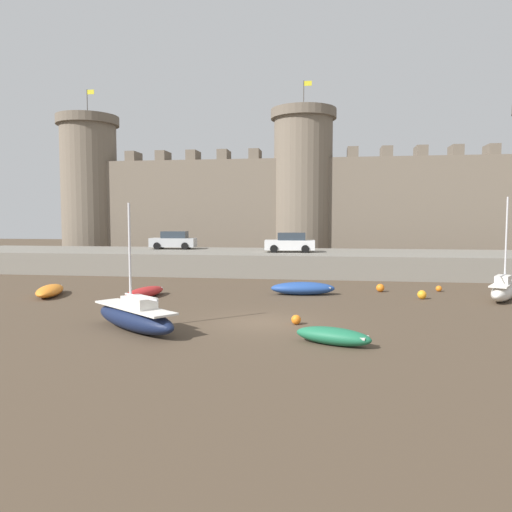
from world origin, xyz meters
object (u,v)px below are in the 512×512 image
object	(u,v)px
rowboat_foreground_left	(303,288)
mooring_buoy_near_channel	(422,295)
rowboat_midflat_centre	(50,290)
rowboat_near_channel_left	(145,292)
car_quay_west	(174,240)
mooring_buoy_off_centre	(380,288)
mooring_buoy_mid_mud	(296,320)
sailboat_midflat_right	(135,316)
mooring_buoy_near_shore	(439,289)
sailboat_near_channel_right	(504,290)
rowboat_foreground_centre	(333,336)
car_quay_centre_west	(290,243)

from	to	relation	value
rowboat_foreground_left	mooring_buoy_near_channel	size ratio (longest dim) A/B	7.81
rowboat_midflat_centre	rowboat_near_channel_left	size ratio (longest dim) A/B	1.04
car_quay_west	mooring_buoy_off_centre	bearing A→B (deg)	-35.43
mooring_buoy_mid_mud	car_quay_west	xyz separation A→B (m)	(-12.75, 22.59, 2.33)
rowboat_foreground_left	mooring_buoy_near_channel	bearing A→B (deg)	-5.20
sailboat_midflat_right	mooring_buoy_mid_mud	bearing A→B (deg)	18.60
mooring_buoy_near_channel	mooring_buoy_near_shore	size ratio (longest dim) A/B	1.35
rowboat_foreground_left	sailboat_near_channel_right	size ratio (longest dim) A/B	0.68
sailboat_near_channel_right	mooring_buoy_mid_mud	distance (m)	13.64
sailboat_midflat_right	car_quay_west	bearing A→B (deg)	104.31
rowboat_midflat_centre	mooring_buoy_near_shore	bearing A→B (deg)	12.66
mooring_buoy_off_centre	rowboat_foreground_centre	bearing A→B (deg)	-102.36
sailboat_near_channel_right	mooring_buoy_off_centre	world-z (taller)	sailboat_near_channel_right
mooring_buoy_off_centre	mooring_buoy_near_channel	world-z (taller)	same
mooring_buoy_off_centre	car_quay_west	size ratio (longest dim) A/B	0.12
rowboat_midflat_centre	mooring_buoy_off_centre	distance (m)	19.97
sailboat_near_channel_right	mooring_buoy_mid_mud	bearing A→B (deg)	-143.88
mooring_buoy_mid_mud	sailboat_near_channel_right	bearing A→B (deg)	36.12
mooring_buoy_near_channel	car_quay_west	bearing A→B (deg)	142.62
rowboat_near_channel_left	car_quay_centre_west	xyz separation A→B (m)	(7.27, 14.01, 2.23)
rowboat_foreground_left	mooring_buoy_near_channel	world-z (taller)	rowboat_foreground_left
car_quay_west	mooring_buoy_near_channel	bearing A→B (deg)	-37.38
sailboat_midflat_right	car_quay_centre_west	bearing A→B (deg)	78.34
sailboat_midflat_right	rowboat_foreground_centre	bearing A→B (deg)	-7.79
sailboat_midflat_right	rowboat_foreground_centre	size ratio (longest dim) A/B	1.73
rowboat_midflat_centre	mooring_buoy_mid_mud	size ratio (longest dim) A/B	9.74
rowboat_foreground_left	mooring_buoy_off_centre	world-z (taller)	rowboat_foreground_left
sailboat_near_channel_right	car_quay_west	xyz separation A→B (m)	(-23.76, 14.56, 1.95)
car_quay_centre_west	sailboat_near_channel_right	bearing A→B (deg)	-42.77
sailboat_midflat_right	sailboat_near_channel_right	distance (m)	20.21
rowboat_midflat_centre	rowboat_foreground_centre	bearing A→B (deg)	-28.74
rowboat_midflat_centre	mooring_buoy_near_shore	size ratio (longest dim) A/B	10.83
rowboat_foreground_centre	mooring_buoy_near_shore	bearing A→B (deg)	65.10
rowboat_near_channel_left	mooring_buoy_near_shore	bearing A→B (deg)	16.18
sailboat_midflat_right	mooring_buoy_near_channel	xyz separation A→B (m)	(13.03, 9.98, -0.33)
mooring_buoy_mid_mud	car_quay_west	bearing A→B (deg)	119.43
rowboat_midflat_centre	mooring_buoy_near_channel	size ratio (longest dim) A/B	8.05
sailboat_near_channel_right	car_quay_west	world-z (taller)	sailboat_near_channel_right
rowboat_midflat_centre	rowboat_foreground_centre	xyz separation A→B (m)	(16.48, -9.04, 0.00)
mooring_buoy_mid_mud	mooring_buoy_near_channel	distance (m)	10.23
rowboat_near_channel_left	car_quay_west	bearing A→B (deg)	102.23
sailboat_near_channel_right	car_quay_centre_west	distance (m)	17.65
rowboat_foreground_centre	mooring_buoy_off_centre	world-z (taller)	rowboat_foreground_centre
mooring_buoy_mid_mud	rowboat_foreground_left	bearing A→B (deg)	91.17
mooring_buoy_off_centre	rowboat_foreground_left	bearing A→B (deg)	-158.34
mooring_buoy_near_shore	car_quay_west	size ratio (longest dim) A/B	0.09
sailboat_midflat_right	rowboat_midflat_centre	bearing A→B (deg)	136.91
rowboat_midflat_centre	sailboat_midflat_right	xyz separation A→B (m)	(8.49, -7.94, 0.26)
rowboat_midflat_centre	mooring_buoy_near_channel	bearing A→B (deg)	5.41
mooring_buoy_near_shore	sailboat_midflat_right	bearing A→B (deg)	-138.02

